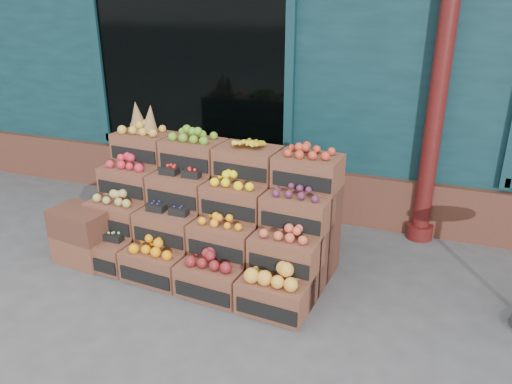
% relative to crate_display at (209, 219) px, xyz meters
% --- Properties ---
extents(ground, '(60.00, 60.00, 0.00)m').
position_rel_crate_display_xyz_m(ground, '(0.72, -0.78, -0.46)').
color(ground, '#4A4A4C').
rests_on(ground, ground).
extents(crate_display, '(2.46, 1.33, 1.49)m').
position_rel_crate_display_xyz_m(crate_display, '(0.00, 0.00, 0.00)').
color(crate_display, brown).
rests_on(crate_display, ground).
extents(spare_crates, '(0.60, 0.46, 0.56)m').
position_rel_crate_display_xyz_m(spare_crates, '(-1.17, -0.43, -0.18)').
color(spare_crates, brown).
rests_on(spare_crates, ground).
extents(shopkeeper, '(0.86, 0.66, 2.12)m').
position_rel_crate_display_xyz_m(shopkeeper, '(-0.48, 1.98, 0.60)').
color(shopkeeper, '#195922').
rests_on(shopkeeper, ground).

